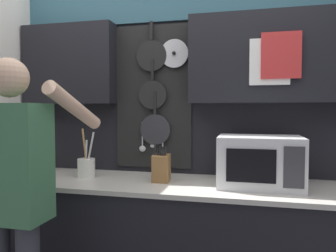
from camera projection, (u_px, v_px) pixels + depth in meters
name	position (u px, v px, depth m)	size (l,w,h in m)	color
base_cabinet_counter	(169.00, 249.00, 2.22)	(2.51, 0.65, 0.91)	black
back_wall_unit	(181.00, 96.00, 2.45)	(3.08, 0.23, 2.53)	black
microwave	(260.00, 161.00, 2.07)	(0.51, 0.37, 0.32)	silver
knife_block	(161.00, 167.00, 2.22)	(0.12, 0.16, 0.26)	brown
utensil_crock	(86.00, 166.00, 2.35)	(0.13, 0.13, 0.35)	white
person	(13.00, 187.00, 1.72)	(0.54, 0.63, 1.66)	#383842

